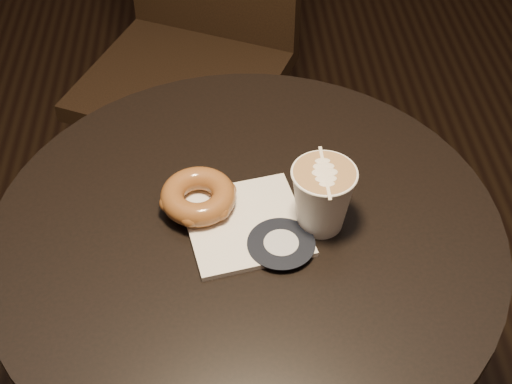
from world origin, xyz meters
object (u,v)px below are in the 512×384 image
doughnut (198,196)px  chair (197,15)px  cafe_table (248,312)px  pastry_bag (246,224)px  latte_cup (322,198)px

doughnut → chair: bearing=90.5°
cafe_table → doughnut: size_ratio=7.22×
pastry_bag → chair: bearing=83.2°
chair → doughnut: size_ratio=10.26×
latte_cup → pastry_bag: bearing=179.2°
cafe_table → pastry_bag: (-0.00, 0.00, 0.20)m
pastry_bag → doughnut: size_ratio=1.49×
cafe_table → latte_cup: bearing=-0.2°
cafe_table → chair: chair is taller
cafe_table → pastry_bag: size_ratio=4.84×
chair → pastry_bag: (0.07, -0.80, 0.16)m
cafe_table → doughnut: 0.24m
chair → latte_cup: chair is taller
latte_cup → cafe_table: bearing=179.8°
chair → doughnut: chair is taller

